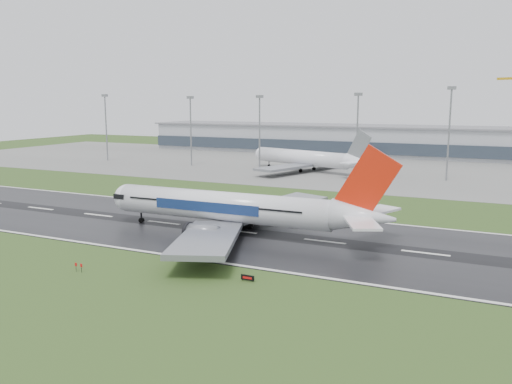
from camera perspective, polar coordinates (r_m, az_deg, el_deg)
The scene contains 12 objects.
ground at distance 126.92m, azimuth -10.01°, elevation -3.34°, with size 520.00×520.00×0.00m, color #2A4519.
runway at distance 126.91m, azimuth -10.01°, elevation -3.32°, with size 400.00×45.00×0.10m, color black.
apron at distance 238.66m, azimuth 7.45°, elevation 2.87°, with size 400.00×130.00×0.08m, color slate.
terminal at distance 295.46m, azimuth 11.04°, elevation 5.55°, with size 240.00×36.00×15.00m, color #999DA4.
main_airliner at distance 112.61m, azimuth -1.72°, elevation 0.25°, with size 66.09×62.94×19.51m, color white, non-canonical shape.
parked_airliner at distance 217.65m, azimuth 5.54°, elevation 4.57°, with size 59.62×55.51×17.48m, color white, non-canonical shape.
runway_sign at distance 85.45m, azimuth -0.92°, elevation -9.35°, with size 2.30×0.26×1.04m, color black, non-canonical shape.
floodmast_0 at distance 266.31m, azimuth -15.98°, elevation 6.62°, with size 0.64×0.64×30.85m, color gray.
floodmast_1 at distance 237.61m, azimuth -7.10°, elevation 6.44°, with size 0.64×0.64×29.75m, color gray.
floodmast_2 at distance 221.49m, azimuth 0.39°, elevation 6.31°, with size 0.64×0.64×30.01m, color gray.
floodmast_3 at distance 207.62m, azimuth 10.93°, elevation 5.99°, with size 0.64×0.64×30.71m, color gray.
floodmast_4 at distance 202.01m, azimuth 20.25°, elevation 5.75°, with size 0.64×0.64×32.72m, color gray.
Camera 1 is at (71.48, -100.91, 28.58)m, focal length 36.76 mm.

